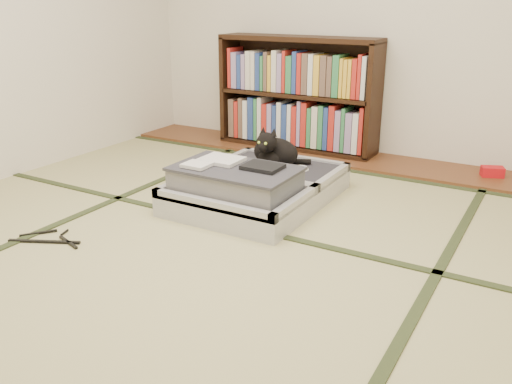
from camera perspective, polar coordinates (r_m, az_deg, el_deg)
The scene contains 9 objects.
floor at distance 2.70m, azimuth -4.67°, elevation -7.00°, with size 4.50×4.50×0.00m, color tan.
wood_strip at distance 4.38m, azimuth 10.32°, elevation 3.46°, with size 4.00×0.50×0.02m, color brown.
red_item at distance 4.18m, azimuth 23.62°, elevation 1.98°, with size 0.15×0.09×0.07m, color red.
tatami_borders at distance 3.08m, azimuth 0.54°, elevation -3.37°, with size 4.00×4.50×0.01m.
bookcase at distance 4.55m, azimuth 4.39°, elevation 10.04°, with size 1.35×0.31×0.92m.
suitcase at distance 3.35m, azimuth -0.18°, elevation 0.59°, with size 0.81×1.08×0.32m.
cat at distance 3.56m, azimuth 1.90°, elevation 4.26°, with size 0.36×0.36×0.29m.
cable_coil at distance 3.53m, azimuth 4.69°, elevation 2.46°, with size 0.11×0.11×0.03m.
hanger at distance 3.08m, azimuth -20.96°, elevation -4.68°, with size 0.39×0.26×0.01m.
Camera 1 is at (1.39, -1.97, 1.21)m, focal length 38.00 mm.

